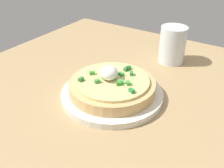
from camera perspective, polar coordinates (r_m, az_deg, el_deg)
name	(u,v)px	position (r cm, az deg, el deg)	size (l,w,h in cm)	color
dining_table	(75,98)	(64.10, -8.37, -3.20)	(100.27, 72.97, 2.29)	tan
plate	(112,94)	(61.72, 0.00, -2.18)	(24.57, 24.57, 1.53)	silver
pizza	(112,85)	(60.38, -0.03, -0.21)	(20.52, 20.52, 6.50)	tan
cup_near	(172,46)	(78.70, 13.35, 8.28)	(7.77, 7.77, 10.88)	silver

